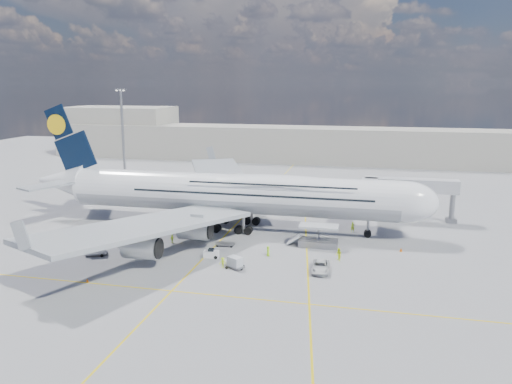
% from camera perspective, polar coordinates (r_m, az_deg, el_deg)
% --- Properties ---
extents(ground, '(300.00, 300.00, 0.00)m').
position_cam_1_polar(ground, '(85.58, -4.52, -5.99)').
color(ground, gray).
rests_on(ground, ground).
extents(taxi_line_main, '(0.25, 220.00, 0.01)m').
position_cam_1_polar(taxi_line_main, '(85.58, -4.52, -5.98)').
color(taxi_line_main, yellow).
rests_on(taxi_line_main, ground).
extents(taxi_line_cross, '(120.00, 0.25, 0.01)m').
position_cam_1_polar(taxi_line_cross, '(68.00, -9.61, -11.09)').
color(taxi_line_cross, yellow).
rests_on(taxi_line_cross, ground).
extents(taxi_line_diag, '(14.16, 99.06, 0.01)m').
position_cam_1_polar(taxi_line_diag, '(92.10, 5.73, -4.68)').
color(taxi_line_diag, yellow).
rests_on(taxi_line_diag, ground).
extents(airliner, '(77.26, 79.15, 23.71)m').
position_cam_1_polar(airliner, '(92.96, -2.61, -0.09)').
color(airliner, white).
rests_on(airliner, ground).
extents(jet_bridge, '(18.80, 12.10, 8.50)m').
position_cam_1_polar(jet_bridge, '(100.56, 15.58, 0.40)').
color(jet_bridge, '#B7B7BC').
rests_on(jet_bridge, ground).
extents(cargo_loader, '(8.53, 3.20, 3.67)m').
position_cam_1_polar(cargo_loader, '(84.70, 7.04, -5.35)').
color(cargo_loader, silver).
rests_on(cargo_loader, ground).
extents(light_mast, '(3.00, 0.70, 25.50)m').
position_cam_1_polar(light_mast, '(139.11, -14.96, 6.28)').
color(light_mast, gray).
rests_on(light_mast, ground).
extents(terminal, '(180.00, 16.00, 12.00)m').
position_cam_1_polar(terminal, '(175.46, 4.73, 5.45)').
color(terminal, '#B2AD9E').
rests_on(terminal, ground).
extents(hangar, '(40.00, 22.00, 18.00)m').
position_cam_1_polar(hangar, '(201.88, -15.25, 6.81)').
color(hangar, '#B2AD9E').
rests_on(hangar, ground).
extents(tree_line, '(160.00, 6.00, 8.00)m').
position_cam_1_polar(tree_line, '(219.23, 16.90, 5.80)').
color(tree_line, '#193814').
rests_on(tree_line, ground).
extents(dolly_row_a, '(3.58, 2.69, 2.02)m').
position_cam_1_polar(dolly_row_a, '(92.65, -20.44, -4.61)').
color(dolly_row_a, gray).
rests_on(dolly_row_a, ground).
extents(dolly_row_b, '(3.14, 1.85, 0.44)m').
position_cam_1_polar(dolly_row_b, '(89.78, -13.72, -5.20)').
color(dolly_row_b, gray).
rests_on(dolly_row_b, ground).
extents(dolly_row_c, '(3.80, 2.99, 2.13)m').
position_cam_1_polar(dolly_row_c, '(83.71, -17.82, -6.16)').
color(dolly_row_c, gray).
rests_on(dolly_row_c, ground).
extents(dolly_back, '(3.51, 2.46, 0.47)m').
position_cam_1_polar(dolly_back, '(98.36, -16.76, -3.83)').
color(dolly_back, gray).
rests_on(dolly_back, ground).
extents(dolly_nose_far, '(3.19, 2.70, 1.78)m').
position_cam_1_polar(dolly_nose_far, '(74.45, -2.43, -8.02)').
color(dolly_nose_far, gray).
rests_on(dolly_nose_far, ground).
extents(dolly_nose_near, '(3.20, 1.89, 0.45)m').
position_cam_1_polar(dolly_nose_near, '(84.59, -3.53, -5.94)').
color(dolly_nose_near, gray).
rests_on(dolly_nose_near, ground).
extents(baggage_tug, '(2.49, 1.37, 1.49)m').
position_cam_1_polar(baggage_tug, '(79.11, -5.14, -7.05)').
color(baggage_tug, white).
rests_on(baggage_tug, ground).
extents(catering_truck_inner, '(6.44, 2.62, 3.82)m').
position_cam_1_polar(catering_truck_inner, '(113.64, -4.35, -0.44)').
color(catering_truck_inner, gray).
rests_on(catering_truck_inner, ground).
extents(catering_truck_outer, '(7.16, 3.60, 4.09)m').
position_cam_1_polar(catering_truck_outer, '(133.88, -2.88, 1.57)').
color(catering_truck_outer, gray).
rests_on(catering_truck_outer, ground).
extents(service_van, '(2.68, 5.47, 1.50)m').
position_cam_1_polar(service_van, '(73.90, 7.39, -8.45)').
color(service_van, silver).
rests_on(service_van, ground).
extents(crew_nose, '(0.74, 0.53, 1.89)m').
position_cam_1_polar(crew_nose, '(93.71, 11.00, -3.95)').
color(crew_nose, '#BFEE19').
rests_on(crew_nose, ground).
extents(crew_loader, '(1.15, 1.23, 2.02)m').
position_cam_1_polar(crew_loader, '(78.45, 9.43, -7.07)').
color(crew_loader, '#E4FF1A').
rests_on(crew_loader, ground).
extents(crew_wing, '(0.76, 0.96, 1.52)m').
position_cam_1_polar(crew_wing, '(86.99, -9.56, -5.29)').
color(crew_wing, '#CFFF1A').
rests_on(crew_wing, ground).
extents(crew_van, '(0.75, 0.92, 1.62)m').
position_cam_1_polar(crew_van, '(79.56, 1.39, -6.77)').
color(crew_van, '#ABF91A').
rests_on(crew_van, ground).
extents(crew_tug, '(1.17, 0.83, 1.64)m').
position_cam_1_polar(crew_tug, '(74.79, -3.83, -8.05)').
color(crew_tug, '#B6DD17').
rests_on(crew_tug, ground).
extents(cone_nose, '(0.49, 0.49, 0.63)m').
position_cam_1_polar(cone_nose, '(85.07, 16.24, -6.36)').
color(cone_nose, orange).
rests_on(cone_nose, ground).
extents(cone_wing_left_inner, '(0.40, 0.40, 0.51)m').
position_cam_1_polar(cone_wing_left_inner, '(114.19, -5.78, -1.21)').
color(cone_wing_left_inner, orange).
rests_on(cone_wing_left_inner, ground).
extents(cone_wing_left_outer, '(0.51, 0.51, 0.64)m').
position_cam_1_polar(cone_wing_left_outer, '(121.45, -2.96, -0.31)').
color(cone_wing_left_outer, orange).
rests_on(cone_wing_left_outer, ground).
extents(cone_wing_right_inner, '(0.49, 0.49, 0.62)m').
position_cam_1_polar(cone_wing_right_inner, '(87.10, -15.46, -5.87)').
color(cone_wing_right_inner, orange).
rests_on(cone_wing_right_inner, ground).
extents(cone_wing_right_outer, '(0.41, 0.41, 0.52)m').
position_cam_1_polar(cone_wing_right_outer, '(73.50, -18.72, -9.56)').
color(cone_wing_right_outer, orange).
rests_on(cone_wing_right_outer, ground).
extents(cone_tail, '(0.42, 0.42, 0.53)m').
position_cam_1_polar(cone_tail, '(106.96, -25.11, -3.26)').
color(cone_tail, orange).
rests_on(cone_tail, ground).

